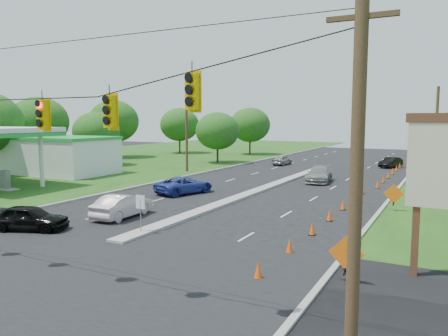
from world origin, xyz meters
The scene contains 39 objects.
ground centered at (0.00, 0.00, 0.00)m, with size 160.00×160.00×0.00m, color black.
grass_left centered at (-30.00, 20.00, 0.00)m, with size 40.00×160.00×0.06m, color #1E4714.
cross_street centered at (0.00, 0.00, 0.00)m, with size 160.00×14.00×0.02m, color black.
curb_left centered at (-10.10, 30.00, 0.00)m, with size 0.25×110.00×0.16m, color gray.
curb_right centered at (10.10, 30.00, 0.00)m, with size 0.25×110.00×0.16m, color gray.
median centered at (0.00, 21.00, 0.00)m, with size 1.00×34.00×0.18m, color gray.
median_sign centered at (0.00, 6.00, 1.46)m, with size 0.55×0.06×2.05m.
signal_span centered at (-0.05, -1.00, 4.97)m, with size 25.60×0.32×9.00m.
utility_pole_far_left centered at (-12.50, 30.00, 4.50)m, with size 0.28×0.28×9.00m, color #422D1C.
utility_pole_far_right centered at (12.50, 35.00, 4.50)m, with size 0.28×0.28×9.00m, color #422D1C.
gas_station centered at (-23.64, 20.24, 2.58)m, with size 18.40×19.70×5.20m.
cone_0 centered at (7.82, 3.00, 0.35)m, with size 0.32×0.32×0.70m, color #EE500D.
cone_1 centered at (7.82, 6.50, 0.35)m, with size 0.32×0.32×0.70m, color #EE500D.
cone_2 centered at (7.82, 10.00, 0.35)m, with size 0.32×0.32×0.70m, color #EE500D.
cone_3 centered at (7.82, 13.50, 0.35)m, with size 0.32×0.32×0.70m, color #EE500D.
cone_4 centered at (7.82, 17.00, 0.35)m, with size 0.32×0.32×0.70m, color #EE500D.
cone_5 centered at (7.82, 20.50, 0.35)m, with size 0.32×0.32×0.70m, color #EE500D.
cone_6 centered at (7.82, 24.00, 0.35)m, with size 0.32×0.32×0.70m, color #EE500D.
cone_7 centered at (8.42, 27.50, 0.35)m, with size 0.32×0.32×0.70m, color #EE500D.
cone_8 centered at (8.42, 31.00, 0.35)m, with size 0.32×0.32×0.70m, color #EE500D.
cone_9 centered at (8.42, 34.50, 0.35)m, with size 0.32×0.32×0.70m, color #EE500D.
cone_10 centered at (8.42, 38.00, 0.35)m, with size 0.32×0.32×0.70m, color #EE500D.
cone_11 centered at (8.42, 41.50, 0.35)m, with size 0.32×0.32×0.70m, color #EE500D.
cone_12 centered at (8.42, 45.00, 0.35)m, with size 0.32×0.32×0.70m, color #EE500D.
work_sign_0 centered at (10.80, 4.00, 1.09)m, with size 1.27×0.58×1.37m.
work_sign_1 centered at (10.80, 18.00, 1.09)m, with size 1.27×0.58×1.37m.
work_sign_2 centered at (10.80, 32.00, 1.09)m, with size 1.27×0.58×1.37m.
tree_2 centered at (-26.00, 30.00, 4.34)m, with size 5.88×5.88×6.86m.
tree_3 centered at (-32.00, 40.00, 5.58)m, with size 7.56×7.56×8.82m.
tree_4 centered at (-28.00, 52.00, 4.96)m, with size 6.72×6.72×7.84m.
tree_5 centered at (-14.00, 40.00, 4.34)m, with size 5.88×5.88×6.86m.
tree_6 centered at (-16.00, 55.00, 4.96)m, with size 6.72×6.72×7.84m.
tree_14 centered at (-34.00, 28.00, 5.58)m, with size 7.56×7.56×8.82m.
black_sedan centered at (-5.73, 3.84, 0.70)m, with size 1.64×4.08×1.39m, color black.
white_sedan centered at (-3.45, 8.61, 0.72)m, with size 1.51×4.34×1.43m, color #BAA9AD.
blue_pickup centered at (-4.83, 17.60, 0.68)m, with size 2.25×4.89×1.36m, color #293897.
silver_car_far centered at (2.98, 28.79, 0.74)m, with size 2.06×5.07×1.47m, color gray.
silver_car_oncoming centered at (-5.53, 41.97, 0.64)m, with size 1.52×3.78×1.29m, color gray.
dark_car_receding centered at (7.38, 45.18, 0.64)m, with size 1.35×3.88×1.28m, color black.
Camera 1 is at (13.96, -11.41, 5.91)m, focal length 35.00 mm.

